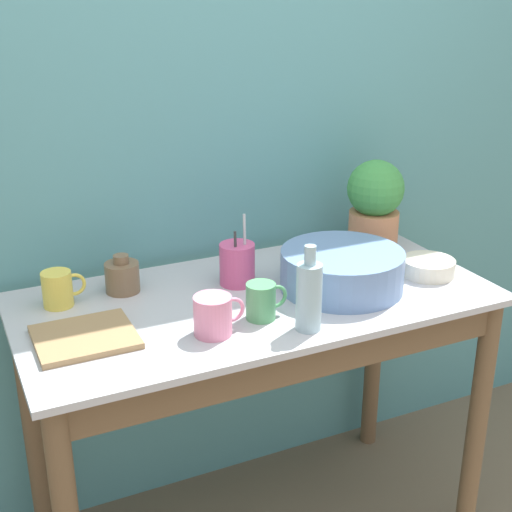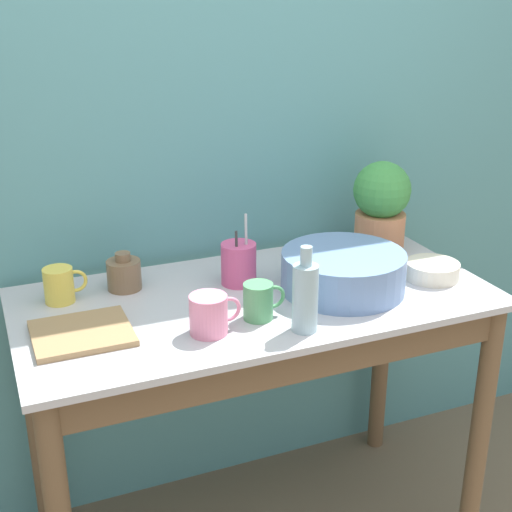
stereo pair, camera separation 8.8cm
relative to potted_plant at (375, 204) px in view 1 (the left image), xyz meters
name	(u,v)px [view 1 (the left image)]	position (x,y,z in m)	size (l,w,h in m)	color
wall_back	(203,149)	(-0.50, 0.21, 0.18)	(6.00, 0.05, 2.40)	teal
counter_table	(260,354)	(-0.50, -0.20, -0.33)	(1.34, 0.66, 0.86)	brown
potted_plant	(375,204)	(0.00, 0.00, 0.00)	(0.18, 0.18, 0.30)	tan
bowl_wash_large	(342,270)	(-0.26, -0.23, -0.10)	(0.35, 0.35, 0.11)	#6684B2
bottle_tall	(309,295)	(-0.47, -0.41, -0.06)	(0.07, 0.07, 0.23)	#93B2BC
bottle_short	(122,276)	(-0.84, 0.02, -0.11)	(0.10, 0.10, 0.11)	brown
mug_green	(262,301)	(-0.55, -0.31, -0.11)	(0.12, 0.08, 0.10)	#4C935B
mug_pink	(214,315)	(-0.70, -0.34, -0.11)	(0.14, 0.10, 0.10)	pink
mug_yellow	(58,289)	(-1.02, 0.00, -0.11)	(0.12, 0.08, 0.10)	#E5CC4C
bowl_small_cream	(428,267)	(0.03, -0.26, -0.13)	(0.16, 0.16, 0.05)	beige
utensil_cup	(237,264)	(-0.52, -0.07, -0.09)	(0.10, 0.10, 0.21)	#CC4C7F
tray_board	(85,337)	(-1.00, -0.23, -0.15)	(0.24, 0.22, 0.02)	#99754C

